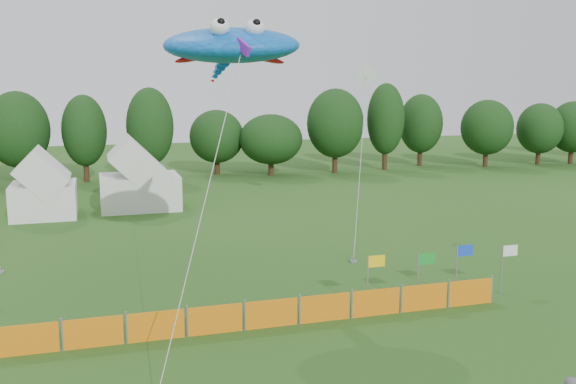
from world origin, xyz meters
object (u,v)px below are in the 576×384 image
object	(u,v)px
tent_right	(140,181)
stingray_kite	(230,47)
barrier_fence	(271,314)
tent_left	(43,189)

from	to	relation	value
tent_right	stingray_kite	size ratio (longest dim) A/B	0.35
tent_right	stingray_kite	bearing A→B (deg)	-83.23
stingray_kite	barrier_fence	bearing A→B (deg)	-82.24
tent_left	tent_right	world-z (taller)	tent_right
tent_left	barrier_fence	distance (m)	24.24
tent_left	stingray_kite	xyz separation A→B (m)	(8.42, -18.64, 8.08)
tent_left	tent_right	xyz separation A→B (m)	(6.08, 1.05, 0.10)
stingray_kite	tent_left	bearing A→B (deg)	114.32
tent_right	barrier_fence	world-z (taller)	tent_right
tent_left	stingray_kite	world-z (taller)	stingray_kite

